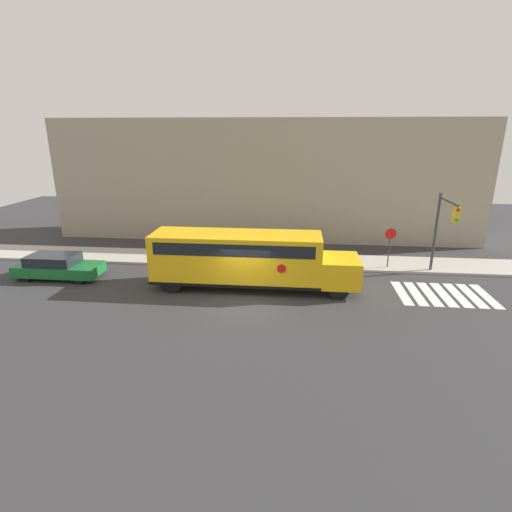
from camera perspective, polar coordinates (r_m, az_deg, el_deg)
The scene contains 8 objects.
ground_plane at distance 19.91m, azimuth -1.80°, elevation -6.58°, with size 60.00×60.00×0.00m, color #333335.
sidewalk_strip at distance 25.91m, azimuth 0.09°, elevation -0.55°, with size 44.00×3.00×0.15m.
building_backdrop at distance 31.31m, azimuth 1.31°, elevation 10.89°, with size 32.00×4.00×8.97m.
crosswalk_stripes at distance 22.94m, azimuth 25.20°, elevation -4.98°, with size 4.70×3.20×0.01m.
school_bus at distance 21.10m, azimuth -1.52°, elevation -0.18°, with size 10.85×2.57×2.98m.
parked_car at distance 25.52m, azimuth -26.51°, elevation -1.32°, with size 4.76×1.87×1.37m.
stop_sign at distance 25.15m, azimuth 18.56°, elevation 1.79°, with size 0.65×0.10×2.59m.
traffic_light at distance 24.47m, azimuth 25.13°, elevation 4.11°, with size 0.28×2.83×4.74m.
Camera 1 is at (2.47, -17.99, 8.17)m, focal length 28.00 mm.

